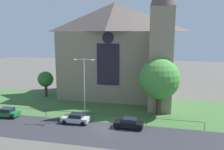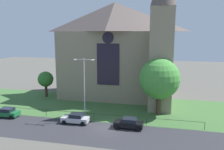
{
  "view_description": "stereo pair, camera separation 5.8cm",
  "coord_description": "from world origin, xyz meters",
  "px_view_note": "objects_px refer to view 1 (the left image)",
  "views": [
    {
      "loc": [
        7.66,
        -30.97,
        13.54
      ],
      "look_at": [
        -1.13,
        8.0,
        6.42
      ],
      "focal_mm": 37.26,
      "sensor_mm": 36.0,
      "label": 1
    },
    {
      "loc": [
        7.72,
        -30.95,
        13.54
      ],
      "look_at": [
        -1.13,
        8.0,
        6.42
      ],
      "focal_mm": 37.26,
      "sensor_mm": 36.0,
      "label": 2
    }
  ],
  "objects_px": {
    "parked_car_green": "(6,112)",
    "streetlamp_near": "(84,82)",
    "church_building": "(118,49)",
    "parked_car_black": "(129,123)",
    "parked_car_silver": "(76,118)",
    "tree_right_near": "(159,79)",
    "tree_left_far": "(46,79)"
  },
  "relations": [
    {
      "from": "tree_right_near",
      "to": "parked_car_silver",
      "type": "relative_size",
      "value": 2.26
    },
    {
      "from": "parked_car_black",
      "to": "parked_car_green",
      "type": "bearing_deg",
      "value": 0.57
    },
    {
      "from": "streetlamp_near",
      "to": "parked_car_black",
      "type": "height_order",
      "value": "streetlamp_near"
    },
    {
      "from": "tree_right_near",
      "to": "church_building",
      "type": "bearing_deg",
      "value": 132.47
    },
    {
      "from": "tree_right_near",
      "to": "parked_car_green",
      "type": "distance_m",
      "value": 25.89
    },
    {
      "from": "parked_car_green",
      "to": "parked_car_black",
      "type": "height_order",
      "value": "same"
    },
    {
      "from": "tree_left_far",
      "to": "streetlamp_near",
      "type": "height_order",
      "value": "streetlamp_near"
    },
    {
      "from": "tree_left_far",
      "to": "parked_car_green",
      "type": "bearing_deg",
      "value": -90.83
    },
    {
      "from": "streetlamp_near",
      "to": "parked_car_silver",
      "type": "xyz_separation_m",
      "value": [
        -0.97,
        -1.53,
        -5.38
      ]
    },
    {
      "from": "tree_right_near",
      "to": "parked_car_green",
      "type": "bearing_deg",
      "value": -164.69
    },
    {
      "from": "streetlamp_near",
      "to": "parked_car_green",
      "type": "bearing_deg",
      "value": -173.43
    },
    {
      "from": "streetlamp_near",
      "to": "parked_car_black",
      "type": "distance_m",
      "value": 9.23
    },
    {
      "from": "tree_right_near",
      "to": "streetlamp_near",
      "type": "relative_size",
      "value": 0.97
    },
    {
      "from": "church_building",
      "to": "parked_car_black",
      "type": "bearing_deg",
      "value": -73.1
    },
    {
      "from": "tree_right_near",
      "to": "parked_car_green",
      "type": "relative_size",
      "value": 2.26
    },
    {
      "from": "parked_car_green",
      "to": "streetlamp_near",
      "type": "bearing_deg",
      "value": -174.77
    },
    {
      "from": "parked_car_silver",
      "to": "parked_car_black",
      "type": "height_order",
      "value": "same"
    },
    {
      "from": "parked_car_black",
      "to": "tree_left_far",
      "type": "bearing_deg",
      "value": -31.98
    },
    {
      "from": "tree_right_near",
      "to": "parked_car_black",
      "type": "distance_m",
      "value": 9.61
    },
    {
      "from": "tree_left_far",
      "to": "parked_car_green",
      "type": "height_order",
      "value": "tree_left_far"
    },
    {
      "from": "parked_car_silver",
      "to": "parked_car_black",
      "type": "distance_m",
      "value": 8.28
    },
    {
      "from": "parked_car_green",
      "to": "parked_car_silver",
      "type": "distance_m",
      "value": 12.15
    },
    {
      "from": "tree_left_far",
      "to": "parked_car_black",
      "type": "xyz_separation_m",
      "value": [
        20.24,
        -13.16,
        -3.06
      ]
    },
    {
      "from": "parked_car_green",
      "to": "parked_car_black",
      "type": "bearing_deg",
      "value": 178.18
    },
    {
      "from": "church_building",
      "to": "parked_car_black",
      "type": "relative_size",
      "value": 6.14
    },
    {
      "from": "tree_right_near",
      "to": "tree_left_far",
      "type": "bearing_deg",
      "value": 165.42
    },
    {
      "from": "streetlamp_near",
      "to": "parked_car_black",
      "type": "bearing_deg",
      "value": -12.96
    },
    {
      "from": "tree_right_near",
      "to": "tree_left_far",
      "type": "height_order",
      "value": "tree_right_near"
    },
    {
      "from": "parked_car_silver",
      "to": "parked_car_black",
      "type": "xyz_separation_m",
      "value": [
        8.28,
        -0.15,
        0.0
      ]
    },
    {
      "from": "tree_right_near",
      "to": "parked_car_black",
      "type": "height_order",
      "value": "tree_right_near"
    },
    {
      "from": "parked_car_green",
      "to": "parked_car_silver",
      "type": "relative_size",
      "value": 1.0
    },
    {
      "from": "streetlamp_near",
      "to": "parked_car_black",
      "type": "xyz_separation_m",
      "value": [
        7.3,
        -1.68,
        -5.38
      ]
    }
  ]
}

